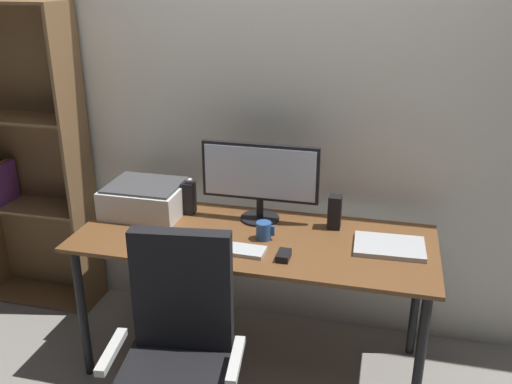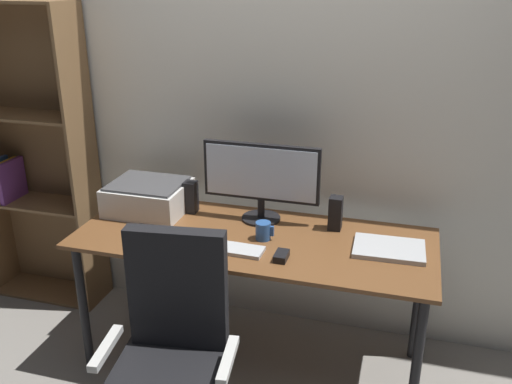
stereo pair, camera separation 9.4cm
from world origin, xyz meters
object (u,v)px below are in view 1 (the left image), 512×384
desk (254,251)px  speaker_left (189,198)px  monitor (260,177)px  laptop (389,246)px  speaker_right (335,212)px  coffee_mug (264,231)px  printer (146,198)px  mouse (284,256)px  bookshelf (25,164)px  keyboard (234,249)px  office_chair (178,372)px

desk → speaker_left: (-0.40, 0.19, 0.17)m
desk → monitor: monitor is taller
laptop → speaker_right: bearing=147.0°
coffee_mug → speaker_right: speaker_right is taller
desk → speaker_right: size_ratio=10.15×
printer → coffee_mug: bearing=-13.1°
mouse → speaker_right: bearing=64.7°
speaker_right → printer: (-0.99, -0.05, -0.00)m
mouse → bookshelf: (-1.66, 0.53, 0.12)m
speaker_right → monitor: bearing=178.8°
keyboard → speaker_left: bearing=135.8°
monitor → office_chair: monitor is taller
speaker_left → keyboard: bearing=-46.0°
printer → laptop: bearing=-5.2°
coffee_mug → printer: (-0.67, 0.16, 0.04)m
speaker_left → printer: (-0.22, -0.05, -0.00)m
speaker_right → printer: size_ratio=0.43×
mouse → speaker_left: size_ratio=0.56×
laptop → bookshelf: bearing=169.6°
laptop → speaker_right: size_ratio=1.88×
laptop → coffee_mug: bearing=-177.8°
office_chair → printer: bearing=112.7°
speaker_left → speaker_right: bearing=0.0°
monitor → keyboard: size_ratio=2.06×
mouse → laptop: size_ratio=0.30×
keyboard → desk: bearing=73.9°
keyboard → printer: bearing=153.2°
laptop → printer: (-1.26, 0.11, 0.07)m
keyboard → printer: size_ratio=0.72×
speaker_right → keyboard: bearing=-139.2°
laptop → keyboard: bearing=-166.2°
mouse → coffee_mug: coffee_mug is taller
mouse → office_chair: bearing=-122.1°
printer → office_chair: (0.48, -0.83, -0.36)m
laptop → speaker_left: (-1.04, 0.16, 0.07)m
mouse → office_chair: size_ratio=0.10×
desk → laptop: (0.64, 0.03, 0.09)m
desk → laptop: 0.64m
laptop → bookshelf: bookshelf is taller
desk → office_chair: 0.73m
monitor → speaker_right: size_ratio=3.51×
desk → coffee_mug: bearing=-14.5°
mouse → coffee_mug: 0.22m
desk → speaker_right: 0.44m
printer → office_chair: 1.03m
coffee_mug → office_chair: office_chair is taller
speaker_right → bookshelf: (-1.84, 0.15, 0.05)m
keyboard → speaker_left: (-0.35, 0.36, 0.08)m
mouse → printer: size_ratio=0.24×
monitor → printer: bearing=-174.5°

